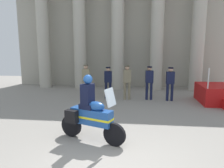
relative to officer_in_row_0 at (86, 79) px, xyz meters
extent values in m
plane|color=gray|center=(1.96, -6.32, -1.03)|extent=(28.00, 28.00, 0.00)
cube|color=#A49F91|center=(1.36, 3.82, 2.59)|extent=(13.78, 0.30, 7.24)
cylinder|color=#B2AD9E|center=(-3.39, 2.82, 2.29)|extent=(0.78, 0.78, 6.64)
cylinder|color=#B2AD9E|center=(-1.01, 2.82, 2.29)|extent=(0.78, 0.78, 6.64)
cylinder|color=#B2AD9E|center=(1.36, 2.82, 2.29)|extent=(0.78, 0.78, 6.64)
cylinder|color=#B2AD9E|center=(3.74, 2.82, 2.29)|extent=(0.78, 0.78, 6.64)
cylinder|color=#B2AD9E|center=(6.11, 2.82, 2.29)|extent=(0.78, 0.78, 6.64)
cylinder|color=silver|center=(5.65, -1.06, 0.27)|extent=(0.05, 0.05, 0.90)
cylinder|color=#847A5B|center=(-0.11, 0.00, -0.58)|extent=(0.13, 0.13, 0.89)
cylinder|color=#847A5B|center=(0.11, 0.00, -0.58)|extent=(0.13, 0.13, 0.89)
cube|color=#847A5B|center=(0.00, 0.00, 0.18)|extent=(0.40, 0.25, 0.63)
sphere|color=tan|center=(0.00, 0.00, 0.60)|extent=(0.21, 0.21, 0.21)
cylinder|color=#4F4937|center=(0.00, 0.00, 0.68)|extent=(0.24, 0.24, 0.06)
cylinder|color=black|center=(1.02, 0.10, -0.61)|extent=(0.13, 0.13, 0.84)
cylinder|color=black|center=(1.24, 0.10, -0.61)|extent=(0.13, 0.13, 0.84)
cube|color=black|center=(1.13, 0.10, 0.10)|extent=(0.40, 0.25, 0.57)
sphere|color=tan|center=(1.13, 0.10, 0.49)|extent=(0.21, 0.21, 0.21)
cylinder|color=black|center=(1.13, 0.10, 0.57)|extent=(0.24, 0.24, 0.06)
cylinder|color=#7A7056|center=(1.99, -0.02, -0.59)|extent=(0.13, 0.13, 0.87)
cylinder|color=#7A7056|center=(2.21, -0.02, -0.59)|extent=(0.13, 0.13, 0.87)
cube|color=#7A7056|center=(2.10, -0.02, 0.16)|extent=(0.40, 0.25, 0.64)
sphere|color=tan|center=(2.10, -0.02, 0.58)|extent=(0.21, 0.21, 0.21)
cylinder|color=#494334|center=(2.10, -0.02, 0.66)|extent=(0.24, 0.24, 0.06)
cylinder|color=#141938|center=(3.08, 0.06, -0.59)|extent=(0.13, 0.13, 0.87)
cylinder|color=#141938|center=(3.30, 0.06, -0.59)|extent=(0.13, 0.13, 0.87)
cube|color=#141938|center=(3.19, 0.06, 0.14)|extent=(0.40, 0.25, 0.60)
sphere|color=tan|center=(3.19, 0.06, 0.55)|extent=(0.21, 0.21, 0.21)
cylinder|color=black|center=(3.19, 0.06, 0.63)|extent=(0.24, 0.24, 0.06)
cylinder|color=#141938|center=(4.09, -0.05, -0.60)|extent=(0.13, 0.13, 0.84)
cylinder|color=#141938|center=(4.31, -0.05, -0.60)|extent=(0.13, 0.13, 0.84)
cube|color=#141938|center=(4.20, -0.05, 0.12)|extent=(0.40, 0.25, 0.60)
sphere|color=tan|center=(4.20, -0.05, 0.52)|extent=(0.21, 0.21, 0.21)
cylinder|color=black|center=(4.20, -0.05, 0.60)|extent=(0.24, 0.24, 0.06)
cylinder|color=black|center=(2.01, -5.28, -0.71)|extent=(0.63, 0.32, 0.64)
cylinder|color=black|center=(0.65, -4.76, -0.71)|extent=(0.65, 0.36, 0.64)
cube|color=#1E4C99|center=(1.33, -5.02, -0.31)|extent=(1.27, 0.75, 0.44)
ellipsoid|color=#1E4C99|center=(1.47, -5.08, 0.01)|extent=(0.60, 0.49, 0.26)
cube|color=yellow|center=(1.33, -5.02, -0.33)|extent=(1.29, 0.76, 0.06)
cube|color=silver|center=(1.89, -5.24, 0.31)|extent=(0.29, 0.43, 0.47)
cube|color=black|center=(0.96, -4.60, -0.31)|extent=(0.40, 0.30, 0.36)
cube|color=black|center=(0.77, -5.08, -0.31)|extent=(0.40, 0.30, 0.36)
cube|color=black|center=(1.22, -4.98, -0.02)|extent=(0.50, 0.46, 0.14)
cube|color=black|center=(1.22, -4.98, 0.33)|extent=(0.37, 0.43, 0.56)
sphere|color=#1E4C99|center=(1.24, -4.99, 0.74)|extent=(0.26, 0.26, 0.26)
camera|label=1|loc=(2.57, -10.82, 1.65)|focal=35.09mm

